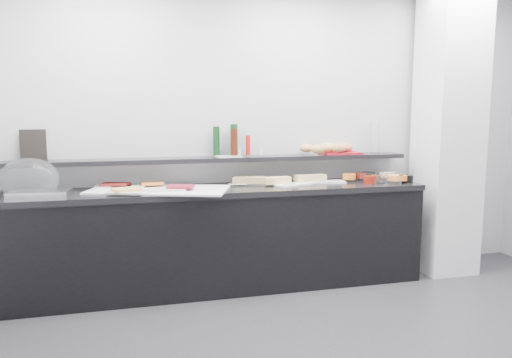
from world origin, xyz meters
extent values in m
cube|color=#B7BABF|center=(0.00, 2.00, 1.35)|extent=(5.00, 0.02, 2.70)
cube|color=white|center=(1.50, 1.65, 1.35)|extent=(0.50, 0.50, 2.70)
cube|color=black|center=(-0.70, 1.70, 0.42)|extent=(3.60, 0.60, 0.85)
cube|color=black|center=(-0.70, 1.70, 0.88)|extent=(3.62, 0.62, 0.05)
cube|color=black|center=(-0.70, 1.88, 1.13)|extent=(3.60, 0.25, 0.04)
cube|color=silver|center=(-2.15, 1.68, 0.92)|extent=(0.49, 0.35, 0.04)
ellipsoid|color=silver|center=(-2.24, 1.71, 1.03)|extent=(0.46, 0.32, 0.34)
cube|color=silver|center=(-1.23, 1.67, 0.91)|extent=(1.25, 0.88, 0.01)
cube|color=white|center=(-1.60, 1.84, 0.92)|extent=(0.33, 0.24, 0.01)
cube|color=maroon|center=(-1.59, 1.84, 0.94)|extent=(0.25, 0.20, 0.02)
cube|color=silver|center=(-1.48, 1.78, 0.92)|extent=(0.30, 0.24, 0.01)
cube|color=orange|center=(-1.28, 1.82, 0.94)|extent=(0.20, 0.14, 0.02)
cube|color=silver|center=(-1.50, 1.53, 0.92)|extent=(0.33, 0.27, 0.01)
cube|color=#E9BE5A|center=(-1.50, 1.53, 0.94)|extent=(0.24, 0.19, 0.02)
cube|color=white|center=(-1.18, 1.57, 0.92)|extent=(0.30, 0.21, 0.01)
cube|color=maroon|center=(-1.06, 1.57, 0.94)|extent=(0.24, 0.19, 0.02)
cube|color=white|center=(-0.42, 1.82, 0.91)|extent=(0.37, 0.25, 0.01)
cube|color=tan|center=(-0.43, 1.79, 0.94)|extent=(0.31, 0.19, 0.06)
cylinder|color=#B6B8BD|center=(-0.55, 1.72, 0.92)|extent=(0.16, 0.02, 0.01)
cube|color=white|center=(-0.05, 1.66, 0.91)|extent=(0.37, 0.26, 0.01)
cube|color=#E0B975|center=(-0.19, 1.70, 0.94)|extent=(0.25, 0.11, 0.06)
cylinder|color=silver|center=(-0.10, 1.61, 0.92)|extent=(0.15, 0.08, 0.01)
cube|color=white|center=(0.28, 1.76, 0.91)|extent=(0.42, 0.25, 0.01)
cube|color=tan|center=(0.15, 1.78, 0.94)|extent=(0.30, 0.15, 0.06)
cylinder|color=silver|center=(0.29, 1.74, 0.92)|extent=(0.15, 0.07, 0.01)
cylinder|color=silver|center=(0.72, 1.77, 0.94)|extent=(0.19, 0.19, 0.07)
cylinder|color=orange|center=(0.54, 1.76, 0.95)|extent=(0.13, 0.13, 0.05)
cylinder|color=black|center=(0.78, 1.84, 0.94)|extent=(0.14, 0.14, 0.07)
cylinder|color=#5B150D|center=(0.67, 1.80, 0.95)|extent=(0.13, 0.13, 0.05)
cylinder|color=white|center=(0.99, 1.79, 0.94)|extent=(0.17, 0.17, 0.07)
cylinder|color=white|center=(0.96, 1.83, 0.95)|extent=(0.22, 0.22, 0.05)
cylinder|color=maroon|center=(0.67, 1.60, 0.94)|extent=(0.13, 0.13, 0.07)
cylinder|color=#4E1D0B|center=(0.73, 1.60, 0.95)|extent=(0.11, 0.11, 0.05)
cylinder|color=silver|center=(0.74, 1.59, 0.94)|extent=(0.17, 0.17, 0.07)
cylinder|color=#FE8E3E|center=(0.91, 1.58, 0.95)|extent=(0.18, 0.18, 0.05)
cylinder|color=black|center=(1.03, 1.56, 0.94)|extent=(0.14, 0.14, 0.07)
cylinder|color=orange|center=(0.97, 1.55, 0.95)|extent=(0.11, 0.11, 0.05)
cube|color=black|center=(-2.24, 1.96, 1.28)|extent=(0.22, 0.10, 0.26)
cube|color=beige|center=(-2.21, 1.98, 1.28)|extent=(0.18, 0.08, 0.22)
cube|color=silver|center=(-0.60, 1.85, 1.16)|extent=(0.23, 0.15, 0.01)
cylinder|color=#0E3314|center=(-0.70, 1.94, 1.29)|extent=(0.07, 0.07, 0.26)
cylinder|color=#38150A|center=(-0.55, 1.86, 1.28)|extent=(0.07, 0.07, 0.24)
cylinder|color=#0F3915|center=(-0.53, 1.93, 1.30)|extent=(0.07, 0.07, 0.28)
cylinder|color=red|center=(-0.41, 1.88, 1.25)|extent=(0.05, 0.05, 0.18)
cylinder|color=white|center=(-0.49, 1.91, 1.20)|extent=(0.04, 0.04, 0.07)
cylinder|color=white|center=(-0.30, 1.86, 1.20)|extent=(0.03, 0.03, 0.07)
cube|color=maroon|center=(0.50, 1.90, 1.16)|extent=(0.37, 0.26, 0.02)
ellipsoid|color=tan|center=(0.17, 1.92, 1.21)|extent=(0.15, 0.11, 0.08)
ellipsoid|color=#D8AF52|center=(0.41, 1.99, 1.21)|extent=(0.17, 0.13, 0.08)
ellipsoid|color=#B47F45|center=(0.58, 1.94, 1.21)|extent=(0.18, 0.15, 0.08)
ellipsoid|color=#B48644|center=(0.23, 1.78, 1.21)|extent=(0.15, 0.10, 0.08)
ellipsoid|color=#AC7442|center=(0.44, 1.81, 1.21)|extent=(0.15, 0.12, 0.08)
ellipsoid|color=#C7804C|center=(0.47, 1.84, 1.21)|extent=(0.17, 0.14, 0.08)
ellipsoid|color=tan|center=(0.36, 1.88, 1.21)|extent=(0.15, 0.10, 0.08)
ellipsoid|color=#B97446|center=(0.56, 1.91, 1.21)|extent=(0.16, 0.10, 0.08)
cylinder|color=white|center=(0.87, 1.91, 1.30)|extent=(0.11, 0.11, 0.30)
camera|label=1|loc=(-1.47, -2.52, 1.57)|focal=35.00mm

